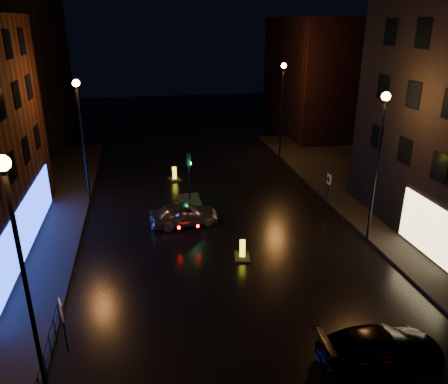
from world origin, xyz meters
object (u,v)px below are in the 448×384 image
Objects in this scene: traffic_signal at (190,194)px; silver_hatchback at (184,214)px; bollard_far at (175,177)px; bollard_near at (242,254)px; road_sign_left at (62,315)px; road_sign_right at (329,182)px; dark_sedan at (381,347)px.

traffic_signal is 0.84× the size of silver_hatchback.
bollard_near is at bearing -92.48° from bollard_far.
silver_hatchback is 1.84× the size of road_sign_left.
bollard_far is at bearing 110.18° from bollard_near.
road_sign_left is (-6.26, -13.82, 1.18)m from traffic_signal.
road_sign_left is 19.20m from road_sign_right.
road_sign_left is at bearing -114.36° from traffic_signal.
traffic_signal is 2.67× the size of bollard_near.
bollard_near is 9.89m from road_sign_left.
road_sign_left reaches higher than road_sign_right.
dark_sedan is 2.17× the size of road_sign_right.
road_sign_left is at bearing 144.91° from silver_hatchback.
bollard_near is at bearing 17.40° from road_sign_left.
bollard_far is 0.61× the size of road_sign_left.
traffic_signal is 8.46m from bollard_near.
bollard_far is (-2.45, 12.75, 0.00)m from bollard_near.
road_sign_left reaches higher than bollard_far.
traffic_signal reaches higher than road_sign_left.
traffic_signal reaches higher than silver_hatchback.
bollard_far is 0.63× the size of road_sign_right.
bollard_far is at bearing -36.17° from road_sign_right.
silver_hatchback reaches higher than bollard_near.
road_sign_left is 1.05× the size of road_sign_right.
bollard_near is 0.58× the size of road_sign_left.
dark_sedan is at bearing -73.26° from traffic_signal.
traffic_signal reaches higher than dark_sedan.
silver_hatchback is 11.62m from road_sign_left.
road_sign_left is at bearing 77.99° from dark_sedan.
dark_sedan is (5.75, -12.93, -0.03)m from silver_hatchback.
bollard_far is 19.20m from road_sign_left.
traffic_signal is 0.74× the size of dark_sedan.
silver_hatchback reaches higher than dark_sedan.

